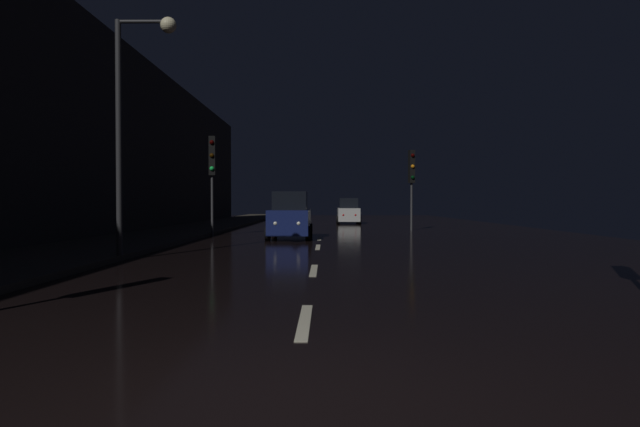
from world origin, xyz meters
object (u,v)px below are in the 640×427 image
at_px(traffic_light_far_left, 212,164).
at_px(streetlamp_overhead, 136,98).
at_px(car_distant_taillights, 348,212).
at_px(traffic_light_far_right, 412,173).
at_px(car_approaching_headlights, 290,217).

xyz_separation_m(traffic_light_far_left, streetlamp_overhead, (0.27, -11.20, 0.98)).
xyz_separation_m(streetlamp_overhead, car_distant_taillights, (7.03, 26.87, -3.60)).
relative_size(traffic_light_far_left, streetlamp_overhead, 0.72).
relative_size(traffic_light_far_left, car_distant_taillights, 1.23).
relative_size(traffic_light_far_right, traffic_light_far_left, 0.96).
relative_size(traffic_light_far_right, car_approaching_headlights, 1.11).
bearing_deg(car_approaching_headlights, streetlamp_overhead, -21.27).
distance_m(traffic_light_far_left, streetlamp_overhead, 11.25).
height_order(traffic_light_far_left, car_approaching_headlights, traffic_light_far_left).
bearing_deg(car_approaching_headlights, traffic_light_far_left, -114.64).
height_order(traffic_light_far_right, car_distant_taillights, traffic_light_far_right).
bearing_deg(car_distant_taillights, car_approaching_headlights, 169.08).
bearing_deg(car_approaching_headlights, traffic_light_far_right, 136.23).
distance_m(traffic_light_far_right, car_distant_taillights, 11.34).
bearing_deg(car_distant_taillights, traffic_light_far_left, 155.01).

